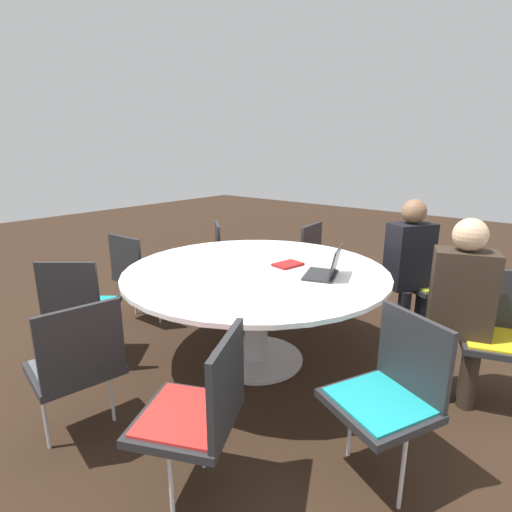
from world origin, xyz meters
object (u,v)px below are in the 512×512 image
Objects in this scene: chair_0 at (498,327)px; spiral_notebook at (288,264)px; chair_8 at (390,388)px; chair_6 at (77,361)px; chair_4 at (138,271)px; chair_1 at (424,275)px; chair_7 at (200,407)px; chair_5 at (79,302)px; laptop at (327,269)px; chair_2 at (322,259)px; person_1 at (410,259)px; person_0 at (462,298)px; chair_3 at (230,255)px.

spiral_notebook is (0.38, -1.36, 0.25)m from chair_0.
chair_6 is at bearing 54.87° from chair_8.
chair_4 and chair_6 have the same top height.
chair_0 and chair_1 have the same top height.
chair_7 is at bearing 19.84° from spiral_notebook.
chair_7 is 3.59× the size of spiral_notebook.
chair_5 is 2.39× the size of laptop.
chair_2 is 1.00× the size of chair_7.
person_1 reaches higher than spiral_notebook.
chair_5 is 0.71× the size of person_0.
chair_0 is 1.06m from chair_1.
chair_1 and chair_4 have the same top height.
chair_4 is (1.53, -2.09, 0.00)m from chair_1.
chair_6 is 3.59× the size of spiral_notebook.
chair_7 is at bearing -13.64° from laptop.
laptop is (-1.47, 0.66, 0.29)m from chair_6.
chair_2 is at bearing -41.92° from chair_0.
chair_0 is at bearing 105.49° from spiral_notebook.
chair_6 is at bearing -66.92° from chair_5.
chair_3 and chair_8 have the same top height.
chair_5 is at bearing -5.83° from chair_1.
laptop reaches higher than spiral_notebook.
person_0 is 1.00× the size of person_1.
chair_1 is at bearing -81.79° from person_0.
chair_7 is 2.31m from person_1.
spiral_notebook is at bearing -8.34° from chair_8.
chair_1 is 1.00× the size of chair_3.
chair_4 is 1.84m from laptop.
laptop reaches higher than chair_5.
chair_5 is at bearing -68.87° from chair_4.
chair_2 is 1.00× the size of chair_6.
chair_2 is 1.81m from chair_4.
chair_4 is 2.54m from chair_8.
spiral_notebook is (0.59, 1.15, 0.25)m from chair_3.
chair_8 is at bearing 28.71° from laptop.
person_0 is at bearing 32.29° from chair_3.
chair_5 is at bearing 10.79° from person_0.
chair_3 is 1.00× the size of chair_4.
chair_2 is 1.00× the size of chair_3.
chair_2 is at bearing -51.95° from chair_1.
chair_8 is (1.87, 0.43, 0.00)m from chair_1.
chair_5 is 1.00× the size of chair_6.
person_1 is (-0.34, 1.75, 0.20)m from chair_3.
chair_0 is 2.39× the size of laptop.
chair_3 is at bearing -65.38° from chair_2.
chair_0 is at bearing 93.57° from laptop.
laptop is (-1.05, 1.46, 0.29)m from chair_5.
laptop is at bearing 3.57° from chair_0.
chair_3 is 3.59× the size of spiral_notebook.
chair_3 and chair_4 have the same top height.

